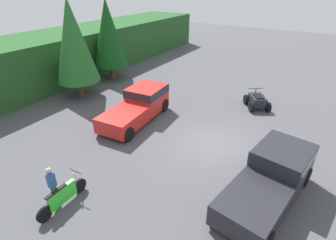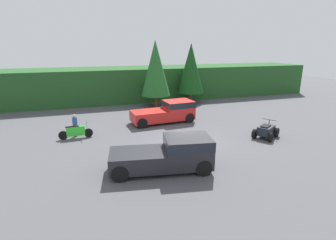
% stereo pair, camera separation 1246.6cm
% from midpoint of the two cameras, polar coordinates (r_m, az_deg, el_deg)
% --- Properties ---
extents(ground_plane, '(80.00, 80.00, 0.00)m').
position_cam_midpoint_polar(ground_plane, '(14.91, 21.63, -13.62)').
color(ground_plane, '#4C4C51').
extents(hillside_backdrop, '(44.00, 6.00, 3.79)m').
position_cam_midpoint_polar(hillside_backdrop, '(27.70, 0.91, 5.20)').
color(hillside_backdrop, '#235123').
rests_on(hillside_backdrop, ground_plane).
extents(tree_left, '(3.04, 3.04, 6.90)m').
position_cam_midpoint_polar(tree_left, '(23.19, 7.14, 8.38)').
color(tree_left, brown).
rests_on(tree_left, ground_plane).
extents(tree_mid_left, '(2.91, 2.91, 6.60)m').
position_cam_midpoint_polar(tree_mid_left, '(25.91, 15.05, 8.36)').
color(tree_mid_left, brown).
rests_on(tree_mid_left, ground_plane).
extents(pickup_truck_red, '(5.42, 2.49, 1.77)m').
position_cam_midpoint_polar(pickup_truck_red, '(18.61, 12.92, -3.70)').
color(pickup_truck_red, red).
rests_on(pickup_truck_red, ground_plane).
extents(pickup_truck_second, '(5.51, 2.89, 1.77)m').
position_cam_midpoint_polar(pickup_truck_second, '(10.99, 24.26, -19.60)').
color(pickup_truck_second, '#232328').
rests_on(pickup_truck_second, ground_plane).
extents(dirt_bike, '(2.33, 0.60, 1.12)m').
position_cam_midpoint_polar(dirt_bike, '(14.70, -9.47, -11.01)').
color(dirt_bike, black).
rests_on(dirt_bike, ground_plane).
extents(quad_atv, '(2.34, 2.17, 1.22)m').
position_cam_midpoint_polar(quad_atv, '(18.39, 37.67, -8.57)').
color(quad_atv, black).
rests_on(quad_atv, ground_plane).
extents(rider_person, '(0.38, 0.38, 1.65)m').
position_cam_midpoint_polar(rider_person, '(14.92, -9.89, -8.79)').
color(rider_person, brown).
rests_on(rider_person, ground_plane).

